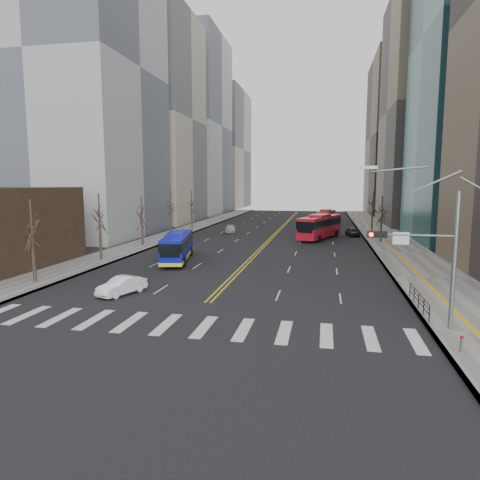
# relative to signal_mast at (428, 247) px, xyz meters

# --- Properties ---
(ground) EXTENTS (220.00, 220.00, 0.00)m
(ground) POSITION_rel_signal_mast_xyz_m (-13.77, -2.00, -4.86)
(ground) COLOR black
(sidewalk_right) EXTENTS (7.00, 130.00, 0.15)m
(sidewalk_right) POSITION_rel_signal_mast_xyz_m (3.73, 43.00, -4.78)
(sidewalk_right) COLOR slate
(sidewalk_right) RESTS_ON ground
(sidewalk_left) EXTENTS (5.00, 130.00, 0.15)m
(sidewalk_left) POSITION_rel_signal_mast_xyz_m (-30.27, 43.00, -4.78)
(sidewalk_left) COLOR slate
(sidewalk_left) RESTS_ON ground
(crosswalk) EXTENTS (26.70, 4.00, 0.01)m
(crosswalk) POSITION_rel_signal_mast_xyz_m (-13.77, -2.00, -4.85)
(crosswalk) COLOR silver
(crosswalk) RESTS_ON ground
(centerline) EXTENTS (0.55, 100.00, 0.01)m
(centerline) POSITION_rel_signal_mast_xyz_m (-13.77, 53.00, -4.85)
(centerline) COLOR gold
(centerline) RESTS_ON ground
(office_towers) EXTENTS (83.00, 134.00, 58.00)m
(office_towers) POSITION_rel_signal_mast_xyz_m (-13.64, 66.51, 19.07)
(office_towers) COLOR #9C9D9F
(office_towers) RESTS_ON ground
(signal_mast) EXTENTS (5.37, 0.37, 9.39)m
(signal_mast) POSITION_rel_signal_mast_xyz_m (0.00, 0.00, 0.00)
(signal_mast) COLOR slate
(signal_mast) RESTS_ON ground
(pedestrian_railing) EXTENTS (0.06, 6.06, 1.02)m
(pedestrian_railing) POSITION_rel_signal_mast_xyz_m (0.53, 4.00, -4.03)
(pedestrian_railing) COLOR black
(pedestrian_railing) RESTS_ON sidewalk_right
(street_trees) EXTENTS (35.20, 47.20, 7.60)m
(street_trees) POSITION_rel_signal_mast_xyz_m (-20.94, 32.55, 0.02)
(street_trees) COLOR #33281F
(street_trees) RESTS_ON ground
(blue_bus) EXTENTS (4.48, 11.07, 3.18)m
(blue_bus) POSITION_rel_signal_mast_xyz_m (-21.44, 18.50, -3.19)
(blue_bus) COLOR #0B10B0
(blue_bus) RESTS_ON ground
(red_bus_near) EXTENTS (6.60, 12.13, 3.76)m
(red_bus_near) POSITION_rel_signal_mast_xyz_m (-6.42, 40.60, -2.77)
(red_bus_near) COLOR red
(red_bus_near) RESTS_ON ground
(red_bus_far) EXTENTS (4.19, 10.20, 3.18)m
(red_bus_far) POSITION_rel_signal_mast_xyz_m (-5.52, 63.26, -3.08)
(red_bus_far) COLOR red
(red_bus_far) RESTS_ON ground
(car_white) EXTENTS (2.79, 4.36, 1.36)m
(car_white) POSITION_rel_signal_mast_xyz_m (-20.80, 4.00, -4.18)
(car_white) COLOR white
(car_white) RESTS_ON ground
(car_dark_mid) EXTENTS (2.43, 4.30, 1.38)m
(car_dark_mid) POSITION_rel_signal_mast_xyz_m (-1.27, 44.84, -4.17)
(car_dark_mid) COLOR black
(car_dark_mid) RESTS_ON ground
(car_silver) EXTENTS (2.65, 4.51, 1.23)m
(car_silver) POSITION_rel_signal_mast_xyz_m (-21.73, 46.37, -4.24)
(car_silver) COLOR #AFB0B5
(car_silver) RESTS_ON ground
(car_dark_far) EXTENTS (2.35, 4.38, 1.17)m
(car_dark_far) POSITION_rel_signal_mast_xyz_m (-6.08, 81.47, -4.27)
(car_dark_far) COLOR black
(car_dark_far) RESTS_ON ground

